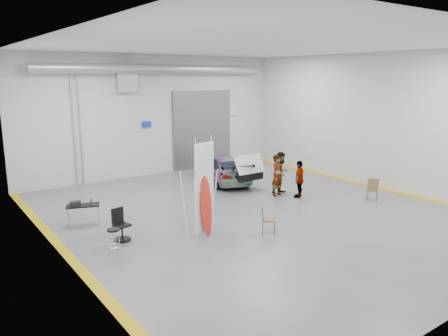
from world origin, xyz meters
TOP-DOWN VIEW (x-y plane):
  - ground at (0.00, 0.00)m, footprint 16.00×16.00m
  - room_shell at (0.24, 2.22)m, footprint 14.02×16.18m
  - sedan_car at (1.79, 4.55)m, footprint 2.86×4.59m
  - person_a at (2.24, 1.25)m, footprint 0.73×0.58m
  - person_b at (2.63, 1.43)m, footprint 0.94×0.75m
  - person_c at (2.79, 0.51)m, footprint 0.97×0.77m
  - surfboard_display at (-2.87, -0.94)m, footprint 0.87×0.42m
  - folding_chair_near at (-1.09, -2.00)m, footprint 0.62×0.71m
  - folding_chair_far at (4.77, -1.61)m, footprint 0.57×0.69m
  - shop_stool at (-5.73, -0.65)m, footprint 0.38×0.38m
  - work_table at (-5.67, 2.38)m, footprint 1.20×0.87m
  - office_chair at (-5.13, 0.24)m, footprint 0.53×0.54m
  - trunk_lid at (1.79, 2.67)m, footprint 1.45×0.88m

SIDE VIEW (x-z plane):
  - ground at x=0.00m, z-range 0.00..0.00m
  - folding_chair_far at x=4.77m, z-range -0.17..0.73m
  - folding_chair_near at x=-1.09m, z-range -0.18..0.76m
  - shop_stool at x=-5.73m, z-range 0.00..0.74m
  - office_chair at x=-5.13m, z-range -0.06..0.93m
  - sedan_car at x=1.79m, z-range 0.00..1.24m
  - work_table at x=-5.67m, z-range 0.24..1.12m
  - person_c at x=2.79m, z-range 0.00..1.56m
  - person_a at x=2.24m, z-range 0.00..1.75m
  - person_b at x=2.63m, z-range 0.00..1.81m
  - trunk_lid at x=1.79m, z-range 1.24..1.28m
  - surfboard_display at x=-2.87m, z-range -0.30..2.86m
  - room_shell at x=0.24m, z-range 1.07..7.08m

